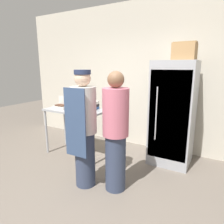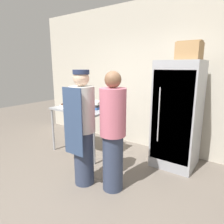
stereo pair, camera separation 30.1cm
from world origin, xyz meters
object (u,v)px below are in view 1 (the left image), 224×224
Objects in this scene: donut_box at (61,106)px; blender_pitcher at (74,103)px; binder_stack at (90,105)px; cardboard_storage_box at (185,51)px; refrigerator at (173,114)px; person_baker at (84,128)px; person_customer at (116,132)px.

donut_box is 1.00× the size of blender_pitcher.
cardboard_storage_box reaches higher than binder_stack.
person_baker is at bearing -123.64° from refrigerator.
binder_stack is (-1.48, -0.41, 0.08)m from refrigerator.
donut_box is at bearing -157.07° from binder_stack.
refrigerator is 5.15× the size of cardboard_storage_box.
person_customer is at bearing -21.09° from donut_box.
person_customer is (-0.48, -1.24, -0.06)m from refrigerator.
binder_stack is at bearing 140.44° from person_customer.
refrigerator is 1.65m from person_baker.
blender_pitcher is (0.27, 0.06, 0.07)m from donut_box.
person_baker reaches higher than blender_pitcher.
person_customer reaches higher than binder_stack.
cardboard_storage_box is 0.21× the size of person_baker.
blender_pitcher is at bearing 152.63° from person_customer.
binder_stack is at bearing 22.93° from donut_box.
donut_box is 0.29m from blender_pitcher.
person_customer is (1.28, -0.66, -0.19)m from blender_pitcher.
refrigerator reaches higher than blender_pitcher.
refrigerator is 6.57× the size of blender_pitcher.
person_baker is at bearing -59.41° from binder_stack.
cardboard_storage_box is at bearing 51.11° from person_baker.
blender_pitcher is 0.17× the size of person_customer.
blender_pitcher is 0.16× the size of person_baker.
refrigerator reaches higher than person_customer.
refrigerator is 1.85m from blender_pitcher.
blender_pitcher is 0.33m from binder_stack.
donut_box is 0.59m from binder_stack.
person_baker is (-0.91, -1.37, -0.04)m from refrigerator.
donut_box is at bearing -166.65° from blender_pitcher.
person_customer is at bearing -117.55° from cardboard_storage_box.
binder_stack is at bearing 31.21° from blender_pitcher.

